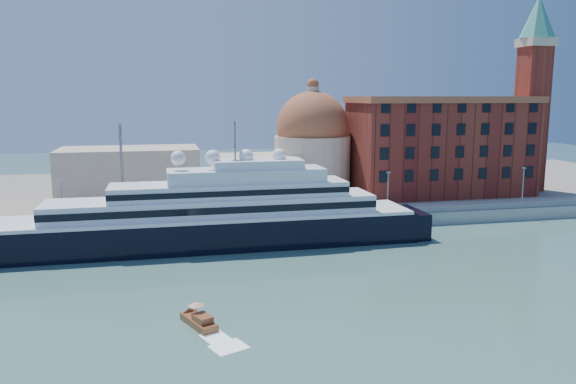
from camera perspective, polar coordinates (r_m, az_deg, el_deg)
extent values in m
plane|color=#39635F|center=(75.74, -2.13, -9.75)|extent=(400.00, 400.00, 0.00)
cube|color=gray|center=(107.73, -5.51, -3.21)|extent=(180.00, 10.00, 2.50)
cube|color=slate|center=(147.80, -7.56, 0.17)|extent=(260.00, 72.00, 2.00)
cube|color=slate|center=(102.97, -5.21, -2.75)|extent=(180.00, 0.10, 1.20)
cube|color=black|center=(96.26, -8.61, -4.33)|extent=(73.39, 11.29, 6.12)
cube|color=black|center=(105.34, 11.74, -3.31)|extent=(5.65, 10.35, 5.65)
cube|color=white|center=(95.52, -8.66, -2.41)|extent=(71.50, 11.48, 0.56)
cube|color=white|center=(95.33, -7.56, -1.37)|extent=(54.57, 9.41, 2.82)
cube|color=black|center=(90.74, -7.28, -1.93)|extent=(54.57, 0.15, 1.13)
cube|color=white|center=(95.16, -5.90, 0.25)|extent=(39.52, 8.47, 2.45)
cube|color=white|center=(95.18, -4.24, 1.71)|extent=(26.34, 7.53, 2.26)
cube|color=white|center=(95.23, -3.13, 2.87)|extent=(15.05, 6.59, 1.51)
cylinder|color=slate|center=(94.29, -5.42, 5.19)|extent=(0.28, 0.28, 6.59)
sphere|color=white|center=(93.79, -11.11, 3.41)|extent=(2.45, 2.45, 2.45)
sphere|color=white|center=(94.12, -7.67, 3.52)|extent=(2.45, 2.45, 2.45)
sphere|color=white|center=(94.79, -4.26, 3.63)|extent=(2.45, 2.45, 2.45)
sphere|color=white|center=(95.79, -0.92, 3.72)|extent=(2.45, 2.45, 2.45)
cube|color=white|center=(97.45, -27.04, -5.16)|extent=(4.80, 3.72, 1.27)
cube|color=maroon|center=(64.83, -9.05, -12.98)|extent=(4.01, 6.06, 0.96)
cube|color=maroon|center=(63.72, -8.67, -12.59)|extent=(2.35, 2.81, 0.77)
cylinder|color=slate|center=(64.78, -9.27, -11.86)|extent=(0.06, 0.06, 1.54)
cone|color=red|center=(64.47, -9.29, -11.14)|extent=(1.73, 1.73, 0.38)
cube|color=maroon|center=(139.03, 15.21, 4.30)|extent=(42.00, 18.00, 22.00)
cube|color=brown|center=(138.50, 15.42, 9.04)|extent=(43.00, 19.00, 1.50)
cube|color=maroon|center=(151.39, 23.43, 6.73)|extent=(6.00, 6.00, 35.00)
cube|color=beige|center=(151.82, 23.90, 13.71)|extent=(7.00, 7.00, 2.00)
cone|color=teal|center=(152.45, 24.06, 15.95)|extent=(8.40, 8.40, 10.00)
cylinder|color=beige|center=(133.93, 2.48, 2.72)|extent=(18.00, 18.00, 14.00)
sphere|color=brown|center=(133.14, 2.51, 6.57)|extent=(17.00, 17.00, 17.00)
cylinder|color=beige|center=(132.95, 2.53, 10.01)|extent=(3.00, 3.00, 3.00)
cube|color=beige|center=(129.26, -3.29, 1.57)|extent=(18.00, 14.00, 10.00)
cube|color=beige|center=(129.54, -15.76, 1.68)|extent=(30.00, 16.00, 12.00)
cylinder|color=slate|center=(104.30, -21.92, -1.35)|extent=(0.24, 0.24, 8.00)
cube|color=slate|center=(103.64, -22.06, 0.87)|extent=(0.80, 0.30, 0.25)
cylinder|color=slate|center=(103.76, -5.35, -0.74)|extent=(0.24, 0.24, 8.00)
cube|color=slate|center=(103.10, -5.38, 1.50)|extent=(0.80, 0.30, 0.25)
cylinder|color=slate|center=(111.60, 10.11, -0.12)|extent=(0.24, 0.24, 8.00)
cube|color=slate|center=(110.99, 10.17, 1.97)|extent=(0.80, 0.30, 0.25)
cylinder|color=slate|center=(126.27, 22.75, 0.40)|extent=(0.24, 0.24, 8.00)
cube|color=slate|center=(125.73, 22.87, 2.25)|extent=(0.80, 0.30, 0.25)
cylinder|color=slate|center=(104.35, -16.49, 1.74)|extent=(0.50, 0.50, 18.00)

